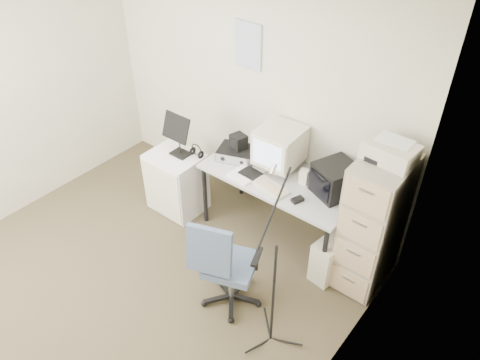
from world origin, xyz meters
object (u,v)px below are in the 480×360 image
Objects in this scene: desk at (278,206)px; office_chair at (231,263)px; filing_cabinet at (372,224)px; side_cart at (177,182)px.

desk is 1.62× the size of office_chair.
office_chair is (0.18, -0.94, 0.10)m from desk.
filing_cabinet is 1.91× the size of side_cart.
desk reaches higher than side_cart.
office_chair is at bearing -26.78° from side_cart.
side_cart is (-2.04, -0.35, -0.31)m from filing_cabinet.
filing_cabinet reaches higher than side_cart.
filing_cabinet is 0.99m from desk.
filing_cabinet reaches higher than office_chair.
filing_cabinet is 1.41× the size of office_chair.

